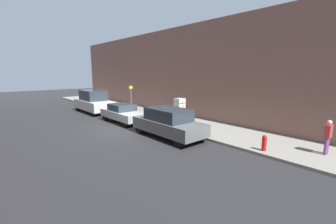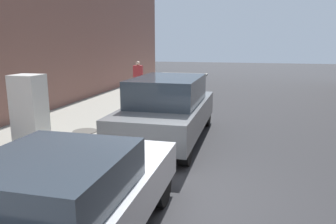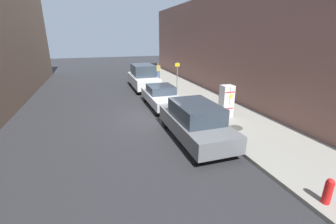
% 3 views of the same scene
% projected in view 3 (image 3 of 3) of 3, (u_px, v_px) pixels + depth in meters
% --- Properties ---
extents(ground_plane, '(80.00, 80.00, 0.00)m').
position_uv_depth(ground_plane, '(154.00, 117.00, 13.11)').
color(ground_plane, '#28282B').
extents(sidewalk_slab, '(3.88, 44.00, 0.15)m').
position_uv_depth(sidewalk_slab, '(217.00, 109.00, 14.32)').
color(sidewalk_slab, gray).
rests_on(sidewalk_slab, ground).
extents(building_facade_near, '(1.81, 39.60, 7.57)m').
position_uv_depth(building_facade_near, '(261.00, 48.00, 13.96)').
color(building_facade_near, '#7F564C').
rests_on(building_facade_near, ground).
extents(discarded_refrigerator, '(0.66, 0.60, 1.78)m').
position_uv_depth(discarded_refrigerator, '(226.00, 101.00, 12.61)').
color(discarded_refrigerator, white).
rests_on(discarded_refrigerator, sidewalk_slab).
extents(manhole_cover, '(0.70, 0.70, 0.02)m').
position_uv_depth(manhole_cover, '(236.00, 128.00, 11.21)').
color(manhole_cover, '#47443F').
rests_on(manhole_cover, sidewalk_slab).
extents(street_sign_post, '(0.36, 0.07, 2.58)m').
position_uv_depth(street_sign_post, '(177.00, 78.00, 16.42)').
color(street_sign_post, slate).
rests_on(street_sign_post, sidewalk_slab).
extents(fire_hydrant, '(0.22, 0.22, 0.77)m').
position_uv_depth(fire_hydrant, '(328.00, 191.00, 6.08)').
color(fire_hydrant, red).
rests_on(fire_hydrant, sidewalk_slab).
extents(trash_bag, '(0.62, 0.62, 0.62)m').
position_uv_depth(trash_bag, '(225.00, 105.00, 13.78)').
color(trash_bag, black).
rests_on(trash_bag, sidewalk_slab).
extents(pedestrian_standing_near, '(0.46, 0.22, 1.60)m').
position_uv_depth(pedestrian_standing_near, '(158.00, 70.00, 23.71)').
color(pedestrian_standing_near, '#2D5193').
rests_on(pedestrian_standing_near, sidewalk_slab).
extents(parked_van_white, '(1.98, 4.90, 2.13)m').
position_uv_depth(parked_van_white, '(143.00, 77.00, 19.74)').
color(parked_van_white, silver).
rests_on(parked_van_white, ground).
extents(parked_sedan_silver, '(1.82, 4.31, 1.41)m').
position_uv_depth(parked_sedan_silver, '(161.00, 96.00, 14.79)').
color(parked_sedan_silver, silver).
rests_on(parked_sedan_silver, ground).
extents(parked_suv_gray, '(1.94, 4.75, 1.73)m').
position_uv_depth(parked_suv_gray, '(195.00, 121.00, 10.01)').
color(parked_suv_gray, slate).
rests_on(parked_suv_gray, ground).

